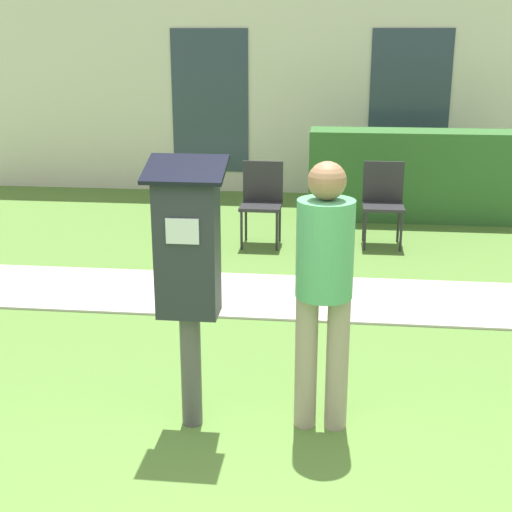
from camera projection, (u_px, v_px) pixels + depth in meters
sidewalk at (284, 296)px, 6.29m from camera, size 12.00×1.10×0.02m
building_facade at (309, 80)px, 10.05m from camera, size 10.00×0.26×3.20m
parking_meter at (188, 261)px, 3.96m from camera, size 0.44×0.31×1.59m
person_standing at (324, 277)px, 3.96m from camera, size 0.32×0.32×1.58m
outdoor_chair_left at (262, 196)px, 7.77m from camera, size 0.44×0.44×0.90m
outdoor_chair_middle at (383, 197)px, 7.75m from camera, size 0.44×0.44×0.90m
hedge_row at (413, 175)px, 8.82m from camera, size 2.57×0.60×1.10m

